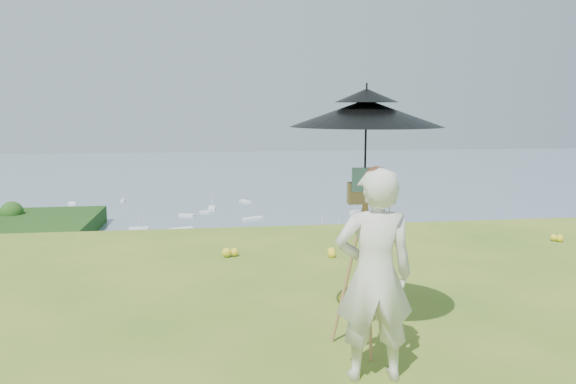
{
  "coord_description": "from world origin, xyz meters",
  "views": [
    {
      "loc": [
        -1.05,
        -3.43,
        2.24
      ],
      "look_at": [
        -0.06,
        3.85,
        1.13
      ],
      "focal_mm": 35.0,
      "sensor_mm": 36.0,
      "label": 1
    }
  ],
  "objects": [
    {
      "name": "shoreline_tier",
      "position": [
        0.0,
        75.0,
        -36.0
      ],
      "size": [
        170.0,
        28.0,
        8.0
      ],
      "primitive_type": "cube",
      "color": "#6F6558",
      "rests_on": "bay_water"
    },
    {
      "name": "bay_water",
      "position": [
        0.0,
        240.0,
        -34.0
      ],
      "size": [
        700.0,
        700.0,
        0.0
      ],
      "primitive_type": "plane",
      "color": "slate",
      "rests_on": "ground"
    },
    {
      "name": "slope_trees",
      "position": [
        0.0,
        35.0,
        -15.0
      ],
      "size": [
        110.0,
        50.0,
        6.0
      ],
      "primitive_type": null,
      "color": "#1C4514",
      "rests_on": "forest_slope"
    },
    {
      "name": "harbor_town",
      "position": [
        0.0,
        75.0,
        -29.5
      ],
      "size": [
        110.0,
        22.0,
        5.0
      ],
      "primitive_type": null,
      "color": "silver",
      "rests_on": "shoreline_tier"
    },
    {
      "name": "moored_boats",
      "position": [
        -12.5,
        161.0,
        -33.65
      ],
      "size": [
        140.0,
        140.0,
        0.7
      ],
      "primitive_type": null,
      "color": "white",
      "rests_on": "bay_water"
    },
    {
      "name": "painter",
      "position": [
        0.24,
        0.85,
        0.89
      ],
      "size": [
        0.68,
        0.47,
        1.78
      ],
      "primitive_type": "imported",
      "rotation": [
        0.0,
        0.0,
        3.07
      ],
      "color": "silver",
      "rests_on": "ground"
    },
    {
      "name": "field_easel",
      "position": [
        0.32,
        1.46,
        0.86
      ],
      "size": [
        0.68,
        0.68,
        1.71
      ],
      "primitive_type": null,
      "rotation": [
        0.0,
        0.0,
        -0.05
      ],
      "color": "olive",
      "rests_on": "ground"
    },
    {
      "name": "sun_umbrella",
      "position": [
        0.32,
        1.49,
        1.93
      ],
      "size": [
        1.45,
        1.45,
        1.05
      ],
      "primitive_type": null,
      "rotation": [
        0.0,
        0.0,
        0.06
      ],
      "color": "black",
      "rests_on": "field_easel"
    },
    {
      "name": "painter_cap",
      "position": [
        0.24,
        0.85,
        1.72
      ],
      "size": [
        0.21,
        0.25,
        0.1
      ],
      "primitive_type": null,
      "rotation": [
        0.0,
        0.0,
        -0.02
      ],
      "color": "#CA6F6F",
      "rests_on": "painter"
    }
  ]
}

